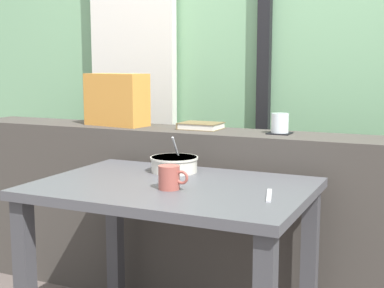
{
  "coord_description": "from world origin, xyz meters",
  "views": [
    {
      "loc": [
        0.91,
        -1.77,
        1.15
      ],
      "look_at": [
        -0.05,
        0.33,
        0.81
      ],
      "focal_mm": 50.72,
      "sensor_mm": 36.0,
      "label": 1
    }
  ],
  "objects_px": {
    "coaster_square": "(280,133)",
    "soup_bowl": "(174,164)",
    "juice_glass": "(280,124)",
    "fork_utensil": "(269,195)",
    "ceramic_mug": "(170,177)",
    "breakfast_table": "(173,215)",
    "throw_pillow": "(117,100)",
    "closed_book": "(201,126)"
  },
  "relations": [
    {
      "from": "coaster_square",
      "to": "soup_bowl",
      "type": "xyz_separation_m",
      "value": [
        -0.33,
        -0.38,
        -0.1
      ]
    },
    {
      "from": "juice_glass",
      "to": "soup_bowl",
      "type": "relative_size",
      "value": 0.44
    },
    {
      "from": "fork_utensil",
      "to": "juice_glass",
      "type": "bearing_deg",
      "value": 87.24
    },
    {
      "from": "fork_utensil",
      "to": "ceramic_mug",
      "type": "xyz_separation_m",
      "value": [
        -0.35,
        -0.05,
        0.04
      ]
    },
    {
      "from": "breakfast_table",
      "to": "fork_utensil",
      "type": "xyz_separation_m",
      "value": [
        0.38,
        -0.03,
        0.12
      ]
    },
    {
      "from": "throw_pillow",
      "to": "fork_utensil",
      "type": "distance_m",
      "value": 1.17
    },
    {
      "from": "throw_pillow",
      "to": "ceramic_mug",
      "type": "relative_size",
      "value": 2.83
    },
    {
      "from": "soup_bowl",
      "to": "ceramic_mug",
      "type": "relative_size",
      "value": 1.74
    },
    {
      "from": "fork_utensil",
      "to": "breakfast_table",
      "type": "bearing_deg",
      "value": 159.66
    },
    {
      "from": "breakfast_table",
      "to": "throw_pillow",
      "type": "bearing_deg",
      "value": 136.58
    },
    {
      "from": "breakfast_table",
      "to": "ceramic_mug",
      "type": "xyz_separation_m",
      "value": [
        0.03,
        -0.08,
        0.16
      ]
    },
    {
      "from": "closed_book",
      "to": "throw_pillow",
      "type": "relative_size",
      "value": 0.6
    },
    {
      "from": "closed_book",
      "to": "throw_pillow",
      "type": "height_order",
      "value": "throw_pillow"
    },
    {
      "from": "breakfast_table",
      "to": "juice_glass",
      "type": "xyz_separation_m",
      "value": [
        0.24,
        0.58,
        0.29
      ]
    },
    {
      "from": "coaster_square",
      "to": "throw_pillow",
      "type": "relative_size",
      "value": 0.31
    },
    {
      "from": "soup_bowl",
      "to": "ceramic_mug",
      "type": "distance_m",
      "value": 0.31
    },
    {
      "from": "breakfast_table",
      "to": "juice_glass",
      "type": "bearing_deg",
      "value": 67.56
    },
    {
      "from": "fork_utensil",
      "to": "ceramic_mug",
      "type": "bearing_deg",
      "value": 172.63
    },
    {
      "from": "coaster_square",
      "to": "juice_glass",
      "type": "bearing_deg",
      "value": -90.0
    },
    {
      "from": "closed_book",
      "to": "soup_bowl",
      "type": "distance_m",
      "value": 0.42
    },
    {
      "from": "juice_glass",
      "to": "throw_pillow",
      "type": "relative_size",
      "value": 0.27
    },
    {
      "from": "coaster_square",
      "to": "breakfast_table",
      "type": "bearing_deg",
      "value": -112.44
    },
    {
      "from": "closed_book",
      "to": "soup_bowl",
      "type": "bearing_deg",
      "value": -81.9
    },
    {
      "from": "coaster_square",
      "to": "closed_book",
      "type": "distance_m",
      "value": 0.39
    },
    {
      "from": "breakfast_table",
      "to": "juice_glass",
      "type": "relative_size",
      "value": 11.57
    },
    {
      "from": "soup_bowl",
      "to": "fork_utensil",
      "type": "bearing_deg",
      "value": -26.46
    },
    {
      "from": "juice_glass",
      "to": "throw_pillow",
      "type": "bearing_deg",
      "value": -178.59
    },
    {
      "from": "closed_book",
      "to": "fork_utensil",
      "type": "xyz_separation_m",
      "value": [
        0.53,
        -0.63,
        -0.14
      ]
    },
    {
      "from": "breakfast_table",
      "to": "ceramic_mug",
      "type": "distance_m",
      "value": 0.18
    },
    {
      "from": "soup_bowl",
      "to": "coaster_square",
      "type": "bearing_deg",
      "value": 48.7
    },
    {
      "from": "breakfast_table",
      "to": "throw_pillow",
      "type": "relative_size",
      "value": 3.14
    },
    {
      "from": "juice_glass",
      "to": "soup_bowl",
      "type": "height_order",
      "value": "juice_glass"
    },
    {
      "from": "breakfast_table",
      "to": "ceramic_mug",
      "type": "bearing_deg",
      "value": -70.25
    },
    {
      "from": "closed_book",
      "to": "juice_glass",
      "type": "bearing_deg",
      "value": -2.36
    },
    {
      "from": "throw_pillow",
      "to": "soup_bowl",
      "type": "relative_size",
      "value": 1.62
    },
    {
      "from": "juice_glass",
      "to": "fork_utensil",
      "type": "xyz_separation_m",
      "value": [
        0.14,
        -0.62,
        -0.17
      ]
    },
    {
      "from": "soup_bowl",
      "to": "fork_utensil",
      "type": "distance_m",
      "value": 0.53
    },
    {
      "from": "throw_pillow",
      "to": "ceramic_mug",
      "type": "bearing_deg",
      "value": -45.93
    },
    {
      "from": "breakfast_table",
      "to": "fork_utensil",
      "type": "relative_size",
      "value": 5.9
    },
    {
      "from": "coaster_square",
      "to": "throw_pillow",
      "type": "bearing_deg",
      "value": -178.59
    },
    {
      "from": "soup_bowl",
      "to": "ceramic_mug",
      "type": "xyz_separation_m",
      "value": [
        0.12,
        -0.28,
        0.01
      ]
    },
    {
      "from": "juice_glass",
      "to": "throw_pillow",
      "type": "distance_m",
      "value": 0.84
    }
  ]
}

